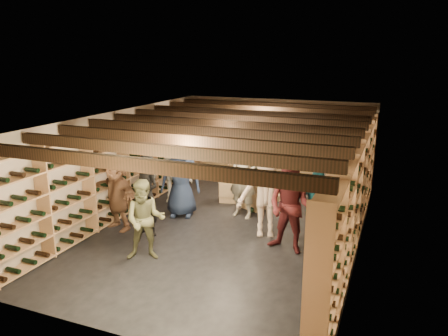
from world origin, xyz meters
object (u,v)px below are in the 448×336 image
at_px(crate_loose, 276,196).
at_px(person_6, 181,177).
at_px(person_1, 147,195).
at_px(person_2, 145,220).
at_px(person_9, 172,170).
at_px(crate_stack_right, 230,189).
at_px(person_10, 257,177).
at_px(person_8, 290,206).
at_px(person_4, 316,208).
at_px(person_5, 117,193).
at_px(person_12, 334,182).
at_px(person_7, 243,178).
at_px(crate_stack_left, 254,196).
at_px(person_3, 266,193).

height_order(crate_loose, person_6, person_6).
height_order(person_1, person_6, person_6).
bearing_deg(person_2, person_9, 85.48).
height_order(crate_stack_right, person_1, person_1).
xyz_separation_m(person_6, person_10, (1.53, 0.97, -0.10)).
relative_size(crate_loose, person_9, 0.30).
xyz_separation_m(person_1, person_8, (2.91, 0.31, 0.05)).
bearing_deg(person_2, person_10, 46.52).
distance_m(person_8, person_9, 3.84).
xyz_separation_m(person_4, person_10, (-1.66, 1.55, 0.02)).
bearing_deg(crate_loose, person_2, -107.70).
distance_m(person_4, person_5, 4.14).
height_order(crate_stack_right, person_9, person_9).
relative_size(person_9, person_12, 0.89).
bearing_deg(person_4, person_2, -158.64).
relative_size(person_7, person_10, 1.13).
bearing_deg(crate_stack_left, person_10, -27.75).
bearing_deg(person_9, person_1, -89.20).
bearing_deg(person_1, person_4, 30.29).
bearing_deg(person_7, person_4, -18.92).
height_order(crate_loose, person_4, person_4).
bearing_deg(person_4, crate_stack_left, 128.25).
relative_size(crate_stack_right, person_2, 0.45).
bearing_deg(person_1, person_8, 24.95).
bearing_deg(person_7, person_3, -36.43).
distance_m(person_5, person_6, 1.51).
distance_m(crate_stack_right, person_10, 1.02).
bearing_deg(person_2, person_1, 95.51).
bearing_deg(person_8, person_12, 87.05).
height_order(person_9, person_12, person_12).
distance_m(person_1, person_2, 1.13).
distance_m(person_2, person_9, 3.18).
distance_m(person_1, person_4, 3.39).
height_order(person_2, person_9, person_9).
bearing_deg(crate_stack_left, person_1, -124.74).
height_order(crate_stack_left, person_10, person_10).
distance_m(person_1, person_7, 2.26).
bearing_deg(person_4, person_6, 160.27).
relative_size(crate_loose, person_4, 0.31).
bearing_deg(person_9, crate_loose, 11.68).
bearing_deg(person_4, person_3, 160.65).
height_order(person_2, person_8, person_8).
bearing_deg(crate_stack_right, person_12, -9.18).
xyz_separation_m(person_3, person_12, (1.16, 1.28, -0.00)).
height_order(crate_stack_left, person_2, person_2).
height_order(crate_stack_left, person_9, person_9).
distance_m(person_3, person_12, 1.73).
height_order(person_3, person_9, person_3).
relative_size(crate_stack_right, person_9, 0.41).
distance_m(person_2, person_7, 2.83).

